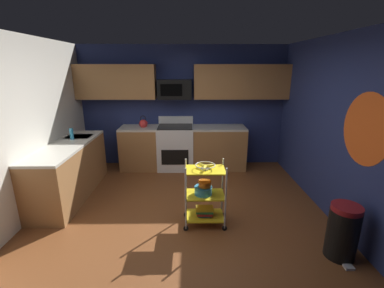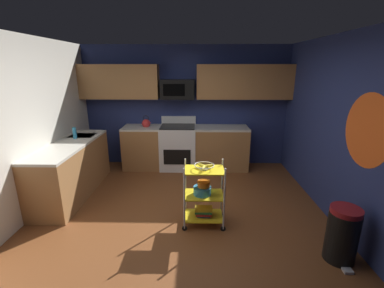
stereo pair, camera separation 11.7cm
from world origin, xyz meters
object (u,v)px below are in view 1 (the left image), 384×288
at_px(fruit_bowl, 205,166).
at_px(mixing_bowl_large, 203,190).
at_px(microwave, 175,89).
at_px(trash_can, 343,232).
at_px(book_stack, 205,211).
at_px(dish_soap_bottle, 72,134).
at_px(oven_range, 176,147).
at_px(kettle, 143,124).
at_px(rolling_cart, 205,195).
at_px(mixing_bowl_small, 205,184).

xyz_separation_m(fruit_bowl, mixing_bowl_large, (-0.02, 0.00, -0.36)).
relative_size(microwave, trash_can, 1.06).
xyz_separation_m(fruit_bowl, book_stack, (0.00, -0.00, -0.68)).
xyz_separation_m(microwave, dish_soap_bottle, (-1.77, -1.08, -0.68)).
xyz_separation_m(oven_range, mixing_bowl_large, (0.49, -2.18, 0.04)).
bearing_deg(microwave, kettle, -170.84).
xyz_separation_m(mixing_bowl_large, kettle, (-1.16, 2.17, 0.48)).
bearing_deg(kettle, microwave, 9.16).
relative_size(rolling_cart, mixing_bowl_large, 3.63).
bearing_deg(dish_soap_bottle, rolling_cart, -27.83).
bearing_deg(oven_range, rolling_cart, -76.80).
bearing_deg(mixing_bowl_small, rolling_cart, -28.92).
relative_size(oven_range, kettle, 4.17).
xyz_separation_m(rolling_cart, mixing_bowl_large, (-0.02, 0.00, 0.07)).
bearing_deg(kettle, rolling_cart, -61.44).
xyz_separation_m(fruit_bowl, kettle, (-1.18, 2.17, 0.12)).
relative_size(book_stack, trash_can, 0.37).
bearing_deg(dish_soap_bottle, trash_can, -26.30).
distance_m(microwave, trash_can, 3.87).
distance_m(oven_range, rolling_cart, 2.24).
height_order(dish_soap_bottle, trash_can, dish_soap_bottle).
bearing_deg(book_stack, mixing_bowl_small, 151.08).
bearing_deg(rolling_cart, mixing_bowl_large, 180.00).
xyz_separation_m(mixing_bowl_small, book_stack, (0.00, -0.00, -0.43)).
relative_size(microwave, book_stack, 2.85).
height_order(oven_range, fruit_bowl, oven_range).
height_order(fruit_bowl, trash_can, fruit_bowl).
distance_m(mixing_bowl_small, kettle, 2.50).
relative_size(mixing_bowl_small, kettle, 0.69).
distance_m(book_stack, dish_soap_bottle, 2.71).
height_order(book_stack, dish_soap_bottle, dish_soap_bottle).
height_order(rolling_cart, book_stack, rolling_cart).
bearing_deg(kettle, book_stack, -61.44).
bearing_deg(trash_can, fruit_bowl, 156.02).
height_order(rolling_cart, fruit_bowl, rolling_cart).
height_order(oven_range, microwave, microwave).
distance_m(microwave, mixing_bowl_large, 2.62).
distance_m(oven_range, microwave, 1.23).
distance_m(mixing_bowl_large, book_stack, 0.33).
height_order(rolling_cart, mixing_bowl_large, rolling_cart).
distance_m(mixing_bowl_large, kettle, 2.51).
bearing_deg(mixing_bowl_small, dish_soap_bottle, 152.17).
height_order(microwave, trash_can, microwave).
xyz_separation_m(rolling_cart, kettle, (-1.18, 2.17, 0.54)).
height_order(mixing_bowl_large, book_stack, mixing_bowl_large).
bearing_deg(rolling_cart, book_stack, -4.76).
distance_m(oven_range, fruit_bowl, 2.27).
relative_size(oven_range, book_stack, 4.49).
relative_size(mixing_bowl_large, book_stack, 1.03).
xyz_separation_m(microwave, fruit_bowl, (0.51, -2.28, -0.82)).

